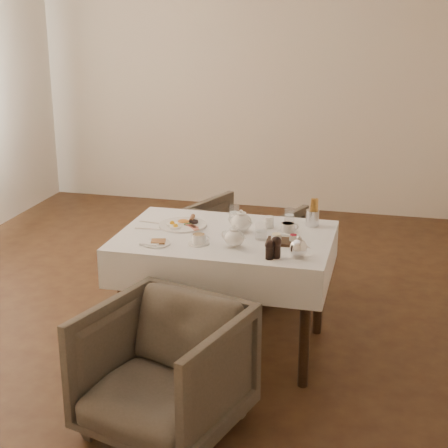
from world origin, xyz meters
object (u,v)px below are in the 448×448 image
table (225,253)px  armchair_far (242,249)px  breakfast_plate (183,224)px  teapot_centre (241,221)px  armchair_near (164,371)px

table → armchair_far: table is taller
table → breakfast_plate: size_ratio=4.24×
teapot_centre → table: bearing=-113.5°
armchair_near → armchair_far: 1.81m
armchair_far → breakfast_plate: 0.91m
armchair_far → teapot_centre: bearing=123.4°
armchair_near → teapot_centre: (0.17, 1.01, 0.49)m
table → breakfast_plate: (-0.30, 0.10, 0.13)m
armchair_far → teapot_centre: (0.17, -0.80, 0.49)m
breakfast_plate → teapot_centre: bearing=12.5°
armchair_far → teapot_centre: size_ratio=4.26×
armchair_near → armchair_far: bearing=107.0°
table → armchair_near: size_ratio=1.74×
armchair_far → teapot_centre: 0.95m
armchair_near → teapot_centre: teapot_centre is taller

